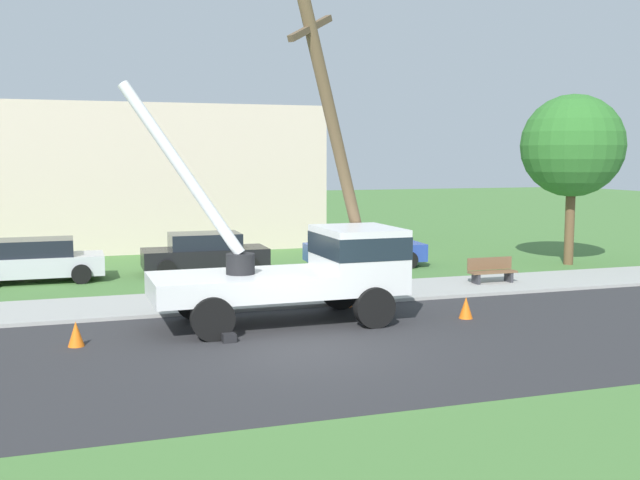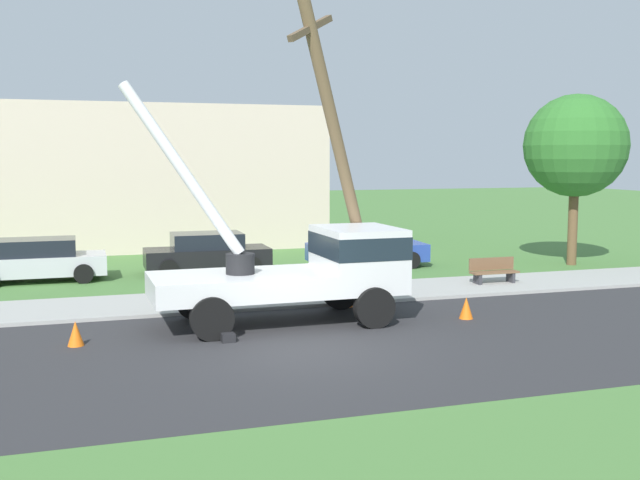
# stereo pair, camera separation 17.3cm
# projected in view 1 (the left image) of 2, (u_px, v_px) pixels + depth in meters

# --- Properties ---
(ground_plane) EXTENTS (120.00, 120.00, 0.00)m
(ground_plane) POSITION_uv_depth(u_px,v_px,m) (210.00, 270.00, 27.58)
(ground_plane) COLOR #477538
(road_asphalt) EXTENTS (80.00, 8.53, 0.01)m
(road_asphalt) POSITION_uv_depth(u_px,v_px,m) (308.00, 349.00, 16.26)
(road_asphalt) COLOR #2B2B2D
(road_asphalt) RESTS_ON ground
(sidewalk_strip) EXTENTS (80.00, 3.09, 0.10)m
(sidewalk_strip) POSITION_uv_depth(u_px,v_px,m) (247.00, 299.00, 21.74)
(sidewalk_strip) COLOR #9E9E99
(sidewalk_strip) RESTS_ON ground
(utility_truck) EXTENTS (6.79, 3.20, 5.98)m
(utility_truck) POSITION_uv_depth(u_px,v_px,m) (310.00, 266.00, 18.92)
(utility_truck) COLOR silver
(utility_truck) RESTS_ON ground
(leaning_utility_pole) EXTENTS (3.46, 2.71, 8.38)m
(leaning_utility_pole) POSITION_uv_depth(u_px,v_px,m) (339.00, 151.00, 19.79)
(leaning_utility_pole) COLOR brown
(leaning_utility_pole) RESTS_ON ground
(traffic_cone_ahead) EXTENTS (0.36, 0.36, 0.56)m
(traffic_cone_ahead) POSITION_uv_depth(u_px,v_px,m) (466.00, 308.00, 19.36)
(traffic_cone_ahead) COLOR orange
(traffic_cone_ahead) RESTS_ON ground
(traffic_cone_behind) EXTENTS (0.36, 0.36, 0.56)m
(traffic_cone_behind) POSITION_uv_depth(u_px,v_px,m) (76.00, 334.00, 16.50)
(traffic_cone_behind) COLOR orange
(traffic_cone_behind) RESTS_ON ground
(traffic_cone_curbside) EXTENTS (0.36, 0.36, 0.56)m
(traffic_cone_curbside) POSITION_uv_depth(u_px,v_px,m) (346.00, 297.00, 20.86)
(traffic_cone_curbside) COLOR orange
(traffic_cone_curbside) RESTS_ON ground
(parked_sedan_silver) EXTENTS (4.40, 2.03, 1.42)m
(parked_sedan_silver) POSITION_uv_depth(u_px,v_px,m) (35.00, 260.00, 24.98)
(parked_sedan_silver) COLOR #B7B7BF
(parked_sedan_silver) RESTS_ON ground
(parked_sedan_black) EXTENTS (4.43, 2.07, 1.42)m
(parked_sedan_black) POSITION_uv_depth(u_px,v_px,m) (205.00, 253.00, 26.98)
(parked_sedan_black) COLOR black
(parked_sedan_black) RESTS_ON ground
(parked_sedan_blue) EXTENTS (4.52, 2.22, 1.42)m
(parked_sedan_blue) POSITION_uv_depth(u_px,v_px,m) (365.00, 248.00, 28.43)
(parked_sedan_blue) COLOR #263F99
(parked_sedan_blue) RESTS_ON ground
(park_bench) EXTENTS (1.60, 0.45, 0.90)m
(park_bench) POSITION_uv_depth(u_px,v_px,m) (492.00, 271.00, 24.27)
(park_bench) COLOR brown
(park_bench) RESTS_ON ground
(roadside_tree_near) EXTENTS (3.88, 3.88, 6.49)m
(roadside_tree_near) POSITION_uv_depth(u_px,v_px,m) (572.00, 146.00, 28.57)
(roadside_tree_near) COLOR brown
(roadside_tree_near) RESTS_ON ground
(lowrise_building_backdrop) EXTENTS (18.00, 6.00, 6.40)m
(lowrise_building_backdrop) POSITION_uv_depth(u_px,v_px,m) (118.00, 177.00, 34.22)
(lowrise_building_backdrop) COLOR beige
(lowrise_building_backdrop) RESTS_ON ground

